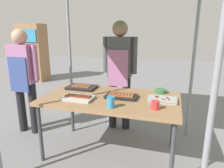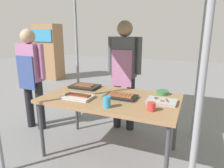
{
  "view_description": "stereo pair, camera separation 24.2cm",
  "coord_description": "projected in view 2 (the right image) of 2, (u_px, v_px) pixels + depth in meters",
  "views": [
    {
      "loc": [
        0.68,
        -2.19,
        1.51
      ],
      "look_at": [
        0.0,
        0.05,
        0.9
      ],
      "focal_mm": 32.43,
      "sensor_mm": 36.0,
      "label": 1
    },
    {
      "loc": [
        0.91,
        -2.11,
        1.51
      ],
      "look_at": [
        0.0,
        0.05,
        0.9
      ],
      "focal_mm": 32.43,
      "sensor_mm": 36.0,
      "label": 2
    }
  ],
  "objects": [
    {
      "name": "ground_plane",
      "position": [
        111.0,
        152.0,
        2.6
      ],
      "size": [
        18.0,
        18.0,
        0.0
      ],
      "primitive_type": "plane",
      "color": "slate"
    },
    {
      "name": "customer_nearby",
      "position": [
        31.0,
        72.0,
        3.06
      ],
      "size": [
        0.52,
        0.23,
        1.54
      ],
      "color": "black",
      "rests_on": "ground"
    },
    {
      "name": "tray_grilled_sausages",
      "position": [
        85.0,
        86.0,
        2.81
      ],
      "size": [
        0.39,
        0.27,
        0.05
      ],
      "color": "black",
      "rests_on": "stall_table"
    },
    {
      "name": "drink_cup_by_wok",
      "position": [
        107.0,
        102.0,
        2.07
      ],
      "size": [
        0.08,
        0.08,
        0.12
      ],
      "primitive_type": "cylinder",
      "color": "#338CBF",
      "rests_on": "stall_table"
    },
    {
      "name": "condiment_bowl",
      "position": [
        163.0,
        93.0,
        2.51
      ],
      "size": [
        0.15,
        0.15,
        0.05
      ],
      "primitive_type": "cylinder",
      "color": "#33723F",
      "rests_on": "stall_table"
    },
    {
      "name": "drink_cup_near_edge",
      "position": [
        151.0,
        107.0,
        1.99
      ],
      "size": [
        0.08,
        0.08,
        0.09
      ],
      "primitive_type": "cylinder",
      "color": "red",
      "rests_on": "stall_table"
    },
    {
      "name": "tray_spring_rolls",
      "position": [
        78.0,
        96.0,
        2.37
      ],
      "size": [
        0.35,
        0.23,
        0.05
      ],
      "color": "silver",
      "rests_on": "stall_table"
    },
    {
      "name": "vendor_woman",
      "position": [
        124.0,
        67.0,
        3.02
      ],
      "size": [
        0.52,
        0.23,
        1.66
      ],
      "rotation": [
        0.0,
        0.0,
        3.14
      ],
      "color": "black",
      "rests_on": "ground"
    },
    {
      "name": "stall_table",
      "position": [
        110.0,
        101.0,
        2.43
      ],
      "size": [
        1.6,
        0.9,
        0.75
      ],
      "color": "#9E724C",
      "rests_on": "ground"
    },
    {
      "name": "tray_meat_skewers",
      "position": [
        162.0,
        101.0,
        2.22
      ],
      "size": [
        0.32,
        0.22,
        0.04
      ],
      "color": "#ADADB2",
      "rests_on": "stall_table"
    },
    {
      "name": "neighbor_stall_left",
      "position": [
        49.0,
        52.0,
        6.47
      ],
      "size": [
        0.8,
        0.54,
        1.73
      ],
      "color": "#9E724C",
      "rests_on": "ground"
    },
    {
      "name": "tray_pork_links",
      "position": [
        121.0,
        96.0,
        2.38
      ],
      "size": [
        0.37,
        0.22,
        0.05
      ],
      "color": "black",
      "rests_on": "stall_table"
    }
  ]
}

